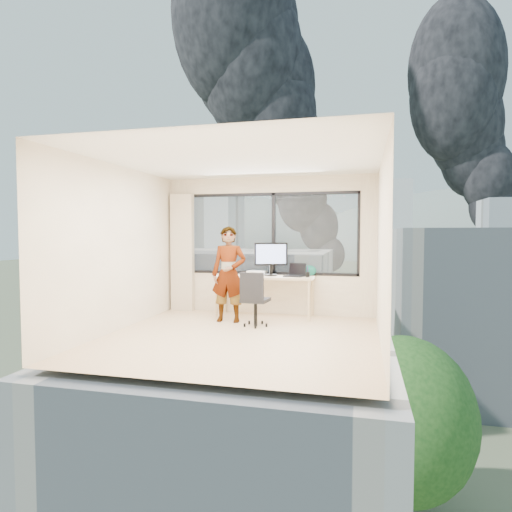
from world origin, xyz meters
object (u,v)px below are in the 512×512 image
(monitor, at_px, (271,259))
(chair, at_px, (256,298))
(laptop, at_px, (294,270))
(handbag, at_px, (309,271))
(person, at_px, (229,274))
(desk, at_px, (265,296))
(game_console, at_px, (257,273))

(monitor, bearing_deg, chair, -114.25)
(laptop, distance_m, handbag, 0.31)
(chair, relative_size, monitor, 1.48)
(laptop, bearing_deg, person, -130.45)
(desk, distance_m, laptop, 0.73)
(person, bearing_deg, game_console, 67.52)
(person, height_order, game_console, person)
(monitor, height_order, laptop, monitor)
(desk, bearing_deg, monitor, 47.18)
(person, height_order, handbag, person)
(desk, height_order, game_console, game_console)
(game_console, bearing_deg, chair, -68.83)
(monitor, bearing_deg, laptop, -31.71)
(desk, height_order, laptop, laptop)
(desk, distance_m, handbag, 0.95)
(chair, bearing_deg, game_console, 107.61)
(laptop, bearing_deg, game_console, -174.74)
(desk, distance_m, game_console, 0.50)
(desk, distance_m, person, 0.91)
(game_console, distance_m, handbag, 1.00)
(chair, bearing_deg, monitor, 91.76)
(game_console, xyz_separation_m, laptop, (0.75, -0.18, 0.07))
(monitor, relative_size, handbag, 2.47)
(person, bearing_deg, chair, -27.27)
(chair, distance_m, laptop, 1.09)
(game_console, xyz_separation_m, handbag, (1.00, 0.01, 0.06))
(desk, height_order, handbag, handbag)
(monitor, xyz_separation_m, game_console, (-0.29, 0.09, -0.27))
(handbag, bearing_deg, chair, -145.73)
(desk, relative_size, game_console, 5.75)
(chair, bearing_deg, handbag, 59.70)
(chair, xyz_separation_m, laptop, (0.51, 0.88, 0.40))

